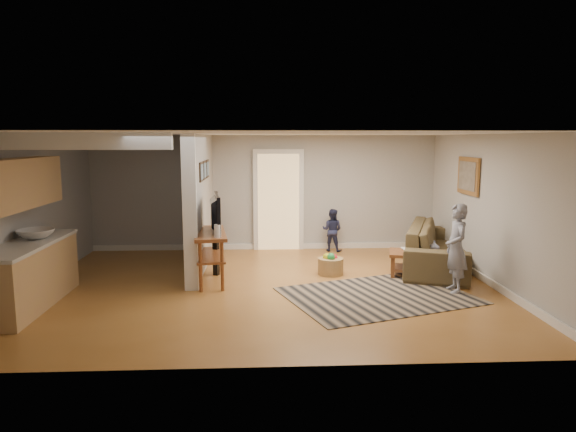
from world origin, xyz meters
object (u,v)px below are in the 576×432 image
object	(u,v)px
coffee_table	(422,257)
speaker_left	(216,250)
sofa	(439,267)
speaker_right	(218,229)
tv_console	(211,236)
toddler	(332,251)
child	(454,292)
toy_basket	(331,265)

from	to	relation	value
coffee_table	speaker_left	distance (m)	3.66
sofa	speaker_right	distance (m)	4.59
coffee_table	speaker_right	bearing A→B (deg)	150.49
speaker_left	speaker_right	bearing A→B (deg)	118.22
tv_console	speaker_left	distance (m)	0.54
tv_console	toddler	distance (m)	3.41
speaker_left	toddler	world-z (taller)	speaker_left
child	coffee_table	bearing A→B (deg)	-164.79
toddler	sofa	bearing A→B (deg)	164.65
coffee_table	speaker_right	xyz separation A→B (m)	(-3.77, 2.13, 0.17)
speaker_left	sofa	bearing A→B (deg)	29.72
speaker_right	toddler	world-z (taller)	speaker_right
coffee_table	toy_basket	size ratio (longest dim) A/B	2.68
tv_console	speaker_right	xyz separation A→B (m)	(-0.07, 2.31, -0.28)
child	toddler	xyz separation A→B (m)	(-1.55, 3.11, 0.00)
sofa	speaker_right	xyz separation A→B (m)	(-4.30, 1.53, 0.50)
speaker_left	toy_basket	world-z (taller)	speaker_left
sofa	speaker_right	size ratio (longest dim) A/B	2.79
tv_console	speaker_right	world-z (taller)	tv_console
speaker_right	child	xyz separation A→B (m)	(4.00, -3.11, -0.50)
sofa	coffee_table	xyz separation A→B (m)	(-0.53, -0.60, 0.34)
tv_console	toddler	xyz separation A→B (m)	(2.39, 2.31, -0.79)
tv_console	toy_basket	size ratio (longest dim) A/B	3.13
speaker_left	speaker_right	xyz separation A→B (m)	(-0.11, 1.89, 0.05)
speaker_left	speaker_right	size ratio (longest dim) A/B	0.90
toy_basket	sofa	bearing A→B (deg)	11.05
tv_console	toddler	world-z (taller)	tv_console
coffee_table	speaker_right	distance (m)	4.33
sofa	tv_console	distance (m)	4.38
coffee_table	speaker_left	xyz separation A→B (m)	(-3.65, 0.24, 0.11)
sofa	speaker_left	distance (m)	4.23
toy_basket	speaker_right	bearing A→B (deg)	138.01
child	toddler	distance (m)	3.47
speaker_left	toy_basket	xyz separation A→B (m)	(2.05, -0.06, -0.28)
coffee_table	toy_basket	distance (m)	1.62
sofa	toddler	bearing A→B (deg)	71.53
speaker_left	child	xyz separation A→B (m)	(3.89, -1.22, -0.45)
coffee_table	speaker_left	size ratio (longest dim) A/B	1.36
speaker_right	toddler	xyz separation A→B (m)	(2.45, 0.00, -0.50)
sofa	toy_basket	size ratio (longest dim) A/B	6.14
coffee_table	child	world-z (taller)	child
speaker_left	toy_basket	distance (m)	2.07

